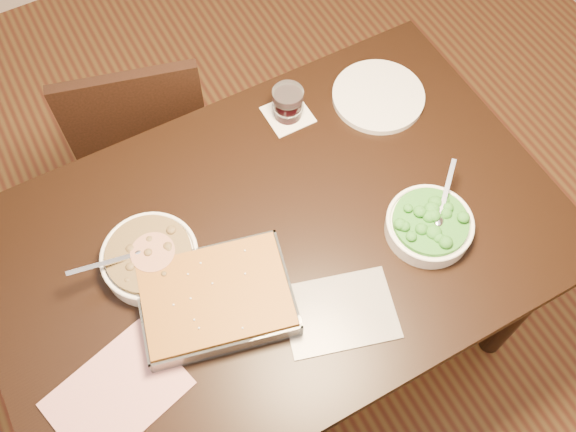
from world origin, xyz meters
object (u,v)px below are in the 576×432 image
object	(u,v)px
stew_bowl	(150,258)
baking_dish	(216,298)
chair_far	(144,132)
broccoli_bowl	(429,225)
dinner_plate	(378,96)
table	(277,253)
wine_tumbler	(288,103)

from	to	relation	value
stew_bowl	baking_dish	distance (m)	0.19
baking_dish	chair_far	distance (m)	0.81
stew_bowl	baking_dish	world-z (taller)	stew_bowl
broccoli_bowl	baking_dish	bearing A→B (deg)	171.93
dinner_plate	stew_bowl	bearing A→B (deg)	-167.40
table	dinner_plate	distance (m)	0.52
table	broccoli_bowl	xyz separation A→B (m)	(0.33, -0.16, 0.12)
dinner_plate	broccoli_bowl	bearing A→B (deg)	-106.24
baking_dish	stew_bowl	bearing A→B (deg)	132.92
broccoli_bowl	chair_far	size ratio (longest dim) A/B	0.25
stew_bowl	broccoli_bowl	distance (m)	0.67
table	broccoli_bowl	size ratio (longest dim) A/B	6.57
baking_dish	chair_far	world-z (taller)	chair_far
dinner_plate	chair_far	distance (m)	0.77
table	broccoli_bowl	world-z (taller)	broccoli_bowl
chair_far	stew_bowl	bearing A→B (deg)	89.60
table	wine_tumbler	world-z (taller)	wine_tumbler
stew_bowl	wine_tumbler	distance (m)	0.55
stew_bowl	wine_tumbler	size ratio (longest dim) A/B	2.75
wine_tumbler	dinner_plate	bearing A→B (deg)	-15.62
stew_bowl	chair_far	distance (m)	0.68
stew_bowl	table	bearing A→B (deg)	-14.94
table	chair_far	bearing A→B (deg)	101.13
table	baking_dish	size ratio (longest dim) A/B	3.57
wine_tumbler	dinner_plate	distance (m)	0.26
wine_tumbler	dinner_plate	xyz separation A→B (m)	(0.25, -0.07, -0.04)
wine_tumbler	baking_dish	bearing A→B (deg)	-135.28
table	broccoli_bowl	bearing A→B (deg)	-26.20
broccoli_bowl	dinner_plate	size ratio (longest dim) A/B	0.84
stew_bowl	baking_dish	bearing A→B (deg)	-60.95
baking_dish	dinner_plate	world-z (taller)	baking_dish
dinner_plate	chair_far	xyz separation A→B (m)	(-0.58, 0.42, -0.28)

